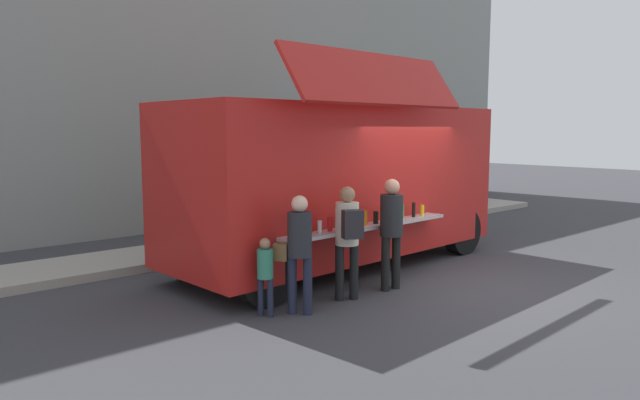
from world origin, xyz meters
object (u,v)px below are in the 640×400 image
(child_near_queue, at_px, (265,270))
(customer_rear_waiting, at_px, (299,244))
(customer_mid_with_backpack, at_px, (348,231))
(food_truck_main, at_px, (340,180))
(customer_front_ordering, at_px, (391,224))
(trash_bin, at_px, (380,210))

(child_near_queue, bearing_deg, customer_rear_waiting, -57.16)
(customer_mid_with_backpack, bearing_deg, food_truck_main, -13.71)
(customer_front_ordering, distance_m, customer_mid_with_backpack, 0.90)
(food_truck_main, relative_size, customer_rear_waiting, 4.04)
(food_truck_main, distance_m, customer_mid_with_backpack, 2.21)
(trash_bin, bearing_deg, customer_front_ordering, -135.71)
(food_truck_main, xyz_separation_m, customer_rear_waiting, (-2.30, -1.64, -0.62))
(trash_bin, height_order, customer_rear_waiting, customer_rear_waiting)
(trash_bin, relative_size, child_near_queue, 0.84)
(customer_rear_waiting, relative_size, child_near_queue, 1.52)
(trash_bin, height_order, child_near_queue, child_near_queue)
(child_near_queue, bearing_deg, customer_mid_with_backpack, -37.39)
(trash_bin, bearing_deg, customer_mid_with_backpack, -141.56)
(customer_mid_with_backpack, distance_m, customer_rear_waiting, 0.92)
(food_truck_main, height_order, customer_mid_with_backpack, food_truck_main)
(customer_front_ordering, relative_size, child_near_queue, 1.63)
(food_truck_main, relative_size, trash_bin, 7.32)
(customer_front_ordering, xyz_separation_m, customer_mid_with_backpack, (-0.90, 0.03, -0.01))
(customer_mid_with_backpack, bearing_deg, customer_front_ordering, -65.36)
(trash_bin, xyz_separation_m, customer_rear_waiting, (-5.89, -3.96, 0.51))
(customer_front_ordering, relative_size, customer_rear_waiting, 1.07)
(food_truck_main, bearing_deg, trash_bin, 30.50)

